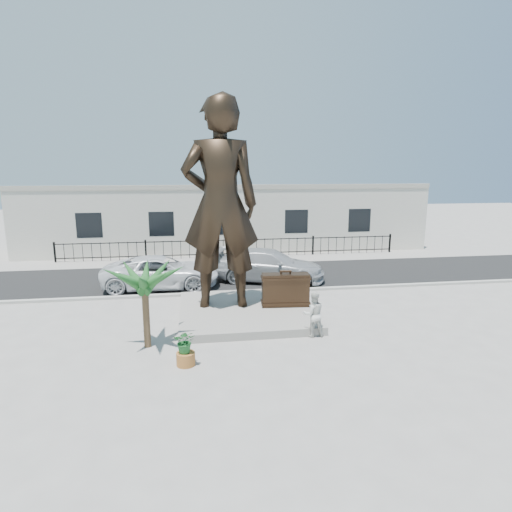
{
  "coord_description": "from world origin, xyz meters",
  "views": [
    {
      "loc": [
        -2.49,
        -14.7,
        5.81
      ],
      "look_at": [
        0.0,
        2.0,
        2.3
      ],
      "focal_mm": 30.0,
      "sensor_mm": 36.0,
      "label": 1
    }
  ],
  "objects_px": {
    "statue": "(220,204)",
    "car_white": "(161,272)",
    "tourist": "(313,314)",
    "suitcase": "(285,290)"
  },
  "relations": [
    {
      "from": "statue",
      "to": "car_white",
      "type": "relative_size",
      "value": 1.46
    },
    {
      "from": "statue",
      "to": "tourist",
      "type": "distance_m",
      "value": 5.56
    },
    {
      "from": "statue",
      "to": "suitcase",
      "type": "xyz_separation_m",
      "value": [
        2.54,
        -0.47,
        -3.43
      ]
    },
    {
      "from": "statue",
      "to": "tourist",
      "type": "xyz_separation_m",
      "value": [
        2.97,
        -3.04,
        -3.58
      ]
    },
    {
      "from": "car_white",
      "to": "statue",
      "type": "bearing_deg",
      "value": -145.58
    },
    {
      "from": "statue",
      "to": "suitcase",
      "type": "distance_m",
      "value": 4.3
    },
    {
      "from": "suitcase",
      "to": "car_white",
      "type": "height_order",
      "value": "suitcase"
    },
    {
      "from": "statue",
      "to": "suitcase",
      "type": "height_order",
      "value": "statue"
    },
    {
      "from": "tourist",
      "to": "car_white",
      "type": "relative_size",
      "value": 0.29
    },
    {
      "from": "statue",
      "to": "suitcase",
      "type": "relative_size",
      "value": 4.35
    }
  ]
}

